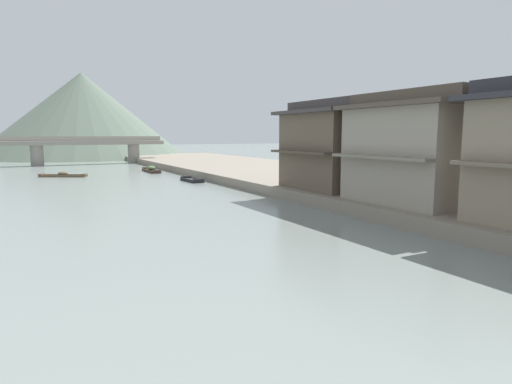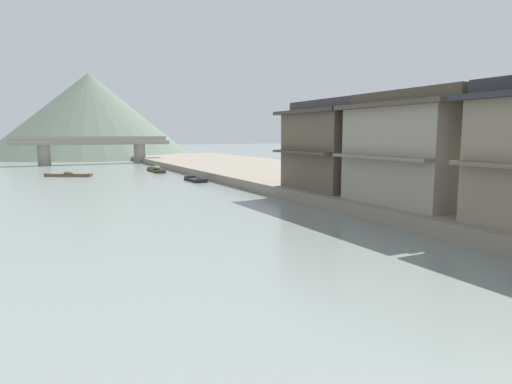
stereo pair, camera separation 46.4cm
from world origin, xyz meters
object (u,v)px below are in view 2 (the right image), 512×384
object	(u,v)px
house_waterfront_narrow	(335,146)
stone_bridge	(94,146)
house_waterfront_tall	(415,149)
boat_moored_nearest	(68,175)
boat_moored_far	(156,170)
boat_moored_second	(196,180)

from	to	relation	value
house_waterfront_narrow	stone_bridge	bearing A→B (deg)	102.53
house_waterfront_tall	stone_bridge	distance (m)	55.74
boat_moored_nearest	boat_moored_far	size ratio (longest dim) A/B	0.87
boat_moored_nearest	boat_moored_second	distance (m)	15.43
boat_moored_far	house_waterfront_narrow	distance (m)	29.50
stone_bridge	boat_moored_nearest	bearing A→B (deg)	-103.96
boat_moored_second	boat_moored_far	distance (m)	12.89
boat_moored_far	house_waterfront_narrow	size ratio (longest dim) A/B	0.77
boat_moored_far	stone_bridge	world-z (taller)	stone_bridge
boat_moored_second	house_waterfront_tall	distance (m)	24.02
boat_moored_nearest	boat_moored_far	world-z (taller)	boat_moored_far
boat_moored_nearest	house_waterfront_tall	bearing A→B (deg)	-65.72
boat_moored_far	house_waterfront_tall	world-z (taller)	house_waterfront_tall
boat_moored_far	stone_bridge	bearing A→B (deg)	105.20
stone_bridge	house_waterfront_tall	bearing A→B (deg)	-79.28
boat_moored_second	house_waterfront_narrow	bearing A→B (deg)	-73.27
house_waterfront_narrow	stone_bridge	size ratio (longest dim) A/B	0.31
boat_moored_nearest	boat_moored_far	distance (m)	10.32
boat_moored_nearest	stone_bridge	size ratio (longest dim) A/B	0.21
house_waterfront_narrow	stone_bridge	world-z (taller)	house_waterfront_narrow
boat_moored_nearest	house_waterfront_tall	size ratio (longest dim) A/B	0.63
house_waterfront_tall	stone_bridge	bearing A→B (deg)	100.72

